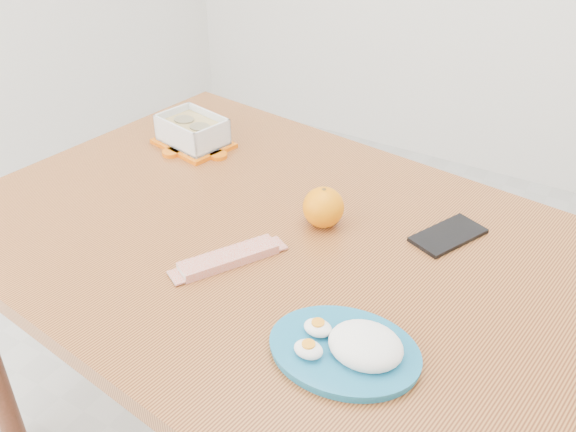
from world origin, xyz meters
The scene contains 6 objects.
dining_table centered at (-0.07, -0.16, 0.67)m, with size 1.48×1.08×0.75m.
food_container centered at (-0.49, 0.08, 0.79)m, with size 0.21×0.17×0.08m.
orange_fruit centered at (-0.04, -0.07, 0.79)m, with size 0.09×0.09×0.09m, color orange.
rice_plate centered at (0.18, -0.38, 0.77)m, with size 0.27×0.27×0.07m.
candy_bar centered at (-0.13, -0.27, 0.76)m, with size 0.19×0.05×0.02m, color red.
smartphone centered at (0.20, 0.02, 0.75)m, with size 0.08×0.15×0.01m, color black.
Camera 1 is at (0.48, -1.05, 1.49)m, focal length 40.00 mm.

